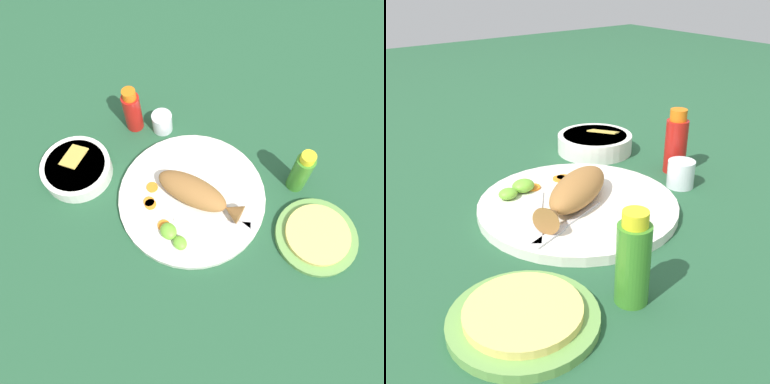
{
  "view_description": "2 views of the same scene",
  "coord_description": "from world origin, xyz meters",
  "views": [
    {
      "loc": [
        -0.35,
        0.21,
        0.85
      ],
      "look_at": [
        0.0,
        0.0,
        0.04
      ],
      "focal_mm": 35.0,
      "sensor_mm": 36.0,
      "label": 1
    },
    {
      "loc": [
        -0.48,
        -0.62,
        0.42
      ],
      "look_at": [
        0.0,
        0.0,
        0.04
      ],
      "focal_mm": 45.0,
      "sensor_mm": 36.0,
      "label": 2
    }
  ],
  "objects": [
    {
      "name": "ground_plane",
      "position": [
        0.0,
        0.0,
        0.0
      ],
      "size": [
        4.0,
        4.0,
        0.0
      ],
      "primitive_type": "plane",
      "color": "#235133"
    },
    {
      "name": "main_plate",
      "position": [
        0.0,
        0.0,
        0.01
      ],
      "size": [
        0.37,
        0.37,
        0.02
      ],
      "primitive_type": "cylinder",
      "color": "white",
      "rests_on": "ground_plane"
    },
    {
      "name": "fried_fish",
      "position": [
        -0.01,
        -0.01,
        0.04
      ],
      "size": [
        0.22,
        0.16,
        0.05
      ],
      "rotation": [
        0.0,
        0.0,
        0.52
      ],
      "color": "#996633",
      "rests_on": "main_plate"
    },
    {
      "name": "fork_near",
      "position": [
        -0.07,
        -0.06,
        0.02
      ],
      "size": [
        0.18,
        0.07,
        0.0
      ],
      "rotation": [
        0.0,
        0.0,
        3.46
      ],
      "color": "silver",
      "rests_on": "main_plate"
    },
    {
      "name": "fork_far",
      "position": [
        -0.1,
        -0.01,
        0.02
      ],
      "size": [
        0.12,
        0.16,
        0.0
      ],
      "rotation": [
        0.0,
        0.0,
        4.09
      ],
      "color": "silver",
      "rests_on": "main_plate"
    },
    {
      "name": "carrot_slice_near",
      "position": [
        0.07,
        0.07,
        0.02
      ],
      "size": [
        0.03,
        0.03,
        0.0
      ],
      "primitive_type": "cylinder",
      "color": "orange",
      "rests_on": "main_plate"
    },
    {
      "name": "carrot_slice_mid",
      "position": [
        0.03,
        0.1,
        0.02
      ],
      "size": [
        0.03,
        0.03,
        0.0
      ],
      "primitive_type": "cylinder",
      "color": "orange",
      "rests_on": "main_plate"
    },
    {
      "name": "carrot_slice_far",
      "position": [
        0.04,
        0.1,
        0.02
      ],
      "size": [
        0.03,
        0.03,
        0.0
      ],
      "primitive_type": "cylinder",
      "color": "orange",
      "rests_on": "main_plate"
    },
    {
      "name": "carrot_slice_extra",
      "position": [
        -0.03,
        0.1,
        0.02
      ],
      "size": [
        0.03,
        0.03,
        0.0
      ],
      "primitive_type": "cylinder",
      "color": "orange",
      "rests_on": "main_plate"
    },
    {
      "name": "lime_wedge_main",
      "position": [
        -0.06,
        0.1,
        0.03
      ],
      "size": [
        0.04,
        0.04,
        0.02
      ],
      "primitive_type": "ellipsoid",
      "color": "#6BB233",
      "rests_on": "main_plate"
    },
    {
      "name": "lime_wedge_side",
      "position": [
        -0.09,
        0.09,
        0.03
      ],
      "size": [
        0.04,
        0.03,
        0.02
      ],
      "primitive_type": "ellipsoid",
      "color": "#6BB233",
      "rests_on": "main_plate"
    },
    {
      "name": "hot_sauce_bottle_red",
      "position": [
        0.28,
        0.02,
        0.06
      ],
      "size": [
        0.05,
        0.05,
        0.14
      ],
      "color": "#B21914",
      "rests_on": "ground_plane"
    },
    {
      "name": "hot_sauce_bottle_green",
      "position": [
        -0.1,
        -0.25,
        0.06
      ],
      "size": [
        0.05,
        0.05,
        0.14
      ],
      "color": "#3D8428",
      "rests_on": "ground_plane"
    },
    {
      "name": "salt_cup",
      "position": [
        0.23,
        -0.04,
        0.02
      ],
      "size": [
        0.06,
        0.06,
        0.06
      ],
      "color": "silver",
      "rests_on": "ground_plane"
    },
    {
      "name": "guacamole_bowl",
      "position": [
        0.22,
        0.22,
        0.02
      ],
      "size": [
        0.18,
        0.18,
        0.06
      ],
      "color": "white",
      "rests_on": "ground_plane"
    },
    {
      "name": "tortilla_plate",
      "position": [
        -0.24,
        -0.2,
        0.01
      ],
      "size": [
        0.2,
        0.2,
        0.01
      ],
      "primitive_type": "cylinder",
      "color": "#6B9E4C",
      "rests_on": "ground_plane"
    },
    {
      "name": "tortilla_stack",
      "position": [
        -0.24,
        -0.2,
        0.02
      ],
      "size": [
        0.15,
        0.15,
        0.01
      ],
      "primitive_type": "cylinder",
      "color": "#E0C666",
      "rests_on": "tortilla_plate"
    }
  ]
}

